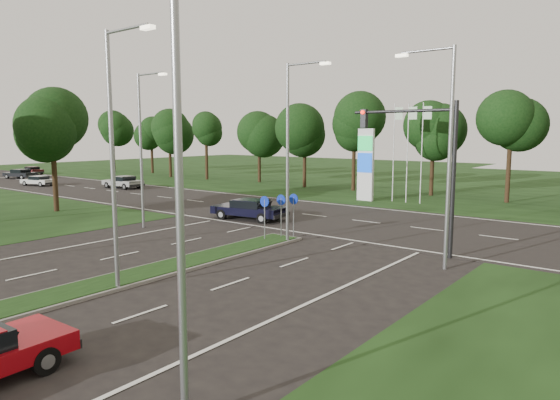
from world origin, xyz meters
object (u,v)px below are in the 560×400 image
Objects in this scene: far_car_a at (123,182)px; far_car_c at (20,174)px; far_car_b at (38,181)px; far_car_d at (32,170)px; navy_sedan at (249,209)px.

far_car_c is (-19.82, -1.33, -0.05)m from far_car_a.
far_car_b is 1.05× the size of far_car_d.
far_car_c is (-10.42, 2.80, 0.06)m from far_car_b.
navy_sedan reaches higher than far_car_b.
far_car_b is at bearing 110.79° from far_car_a.
far_car_d is (-25.60, 2.89, -0.10)m from far_car_a.
far_car_b is 10.79m from far_car_c.
far_car_d reaches higher than far_car_b.
navy_sedan is at bearing -110.73° from far_car_c.
far_car_a is 25.77m from far_car_d.
navy_sedan is at bearing -99.06° from far_car_d.
navy_sedan is at bearing -107.93° from far_car_a.
far_car_b is at bearing 78.24° from navy_sedan.
far_car_b is at bearing -111.98° from far_car_d.
far_car_c reaches higher than far_car_d.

